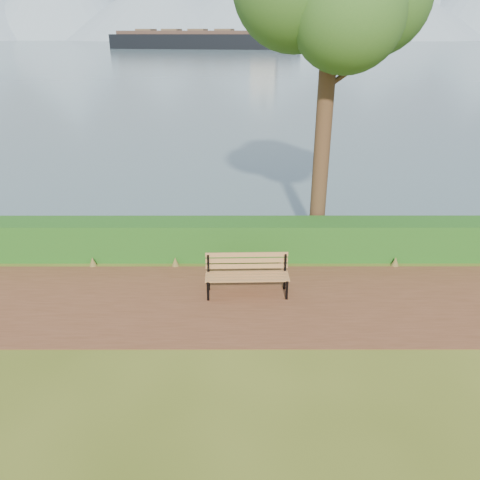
{
  "coord_description": "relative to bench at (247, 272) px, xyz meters",
  "views": [
    {
      "loc": [
        0.54,
        -8.58,
        5.46
      ],
      "look_at": [
        0.55,
        1.2,
        1.1
      ],
      "focal_mm": 35.0,
      "sensor_mm": 36.0,
      "label": 1
    }
  ],
  "objects": [
    {
      "name": "ground",
      "position": [
        -0.7,
        -0.72,
        -0.54
      ],
      "size": [
        140.0,
        140.0,
        0.0
      ],
      "primitive_type": "plane",
      "color": "#435217",
      "rests_on": "ground"
    },
    {
      "name": "path",
      "position": [
        -0.7,
        -0.42,
        -0.53
      ],
      "size": [
        40.0,
        3.4,
        0.01
      ],
      "primitive_type": "cube",
      "color": "brown",
      "rests_on": "ground"
    },
    {
      "name": "hedge",
      "position": [
        -0.7,
        1.88,
        -0.04
      ],
      "size": [
        32.0,
        0.85,
        1.0
      ],
      "primitive_type": "cube",
      "color": "#184313",
      "rests_on": "ground"
    },
    {
      "name": "water",
      "position": [
        -0.7,
        259.28,
        -0.53
      ],
      "size": [
        700.0,
        510.0,
        0.0
      ],
      "primitive_type": "cube",
      "color": "#486074",
      "rests_on": "ground"
    },
    {
      "name": "mountains",
      "position": [
        -9.87,
        405.33,
        27.16
      ],
      "size": [
        585.0,
        190.0,
        70.0
      ],
      "color": "#8095AB",
      "rests_on": "ground"
    },
    {
      "name": "bench",
      "position": [
        0.0,
        0.0,
        0.0
      ],
      "size": [
        1.88,
        0.6,
        0.94
      ],
      "rotation": [
        0.0,
        0.0,
        0.02
      ],
      "color": "black",
      "rests_on": "ground"
    },
    {
      "name": "cargo_ship",
      "position": [
        -10.18,
        168.2,
        2.49
      ],
      "size": [
        67.64,
        23.62,
        20.31
      ],
      "rotation": [
        0.0,
        0.0,
        -0.2
      ],
      "color": "black",
      "rests_on": "ground"
    }
  ]
}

